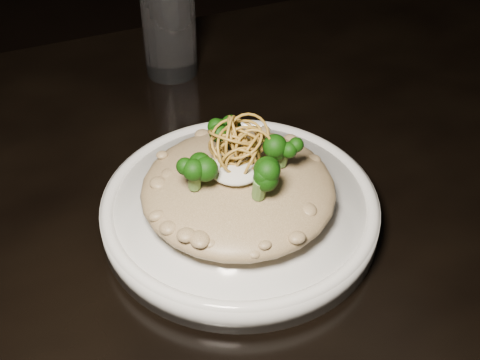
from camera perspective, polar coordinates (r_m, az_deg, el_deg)
name	(u,v)px	position (r m, az deg, el deg)	size (l,w,h in m)	color
table	(257,256)	(0.74, 1.48, -6.52)	(1.10, 0.80, 0.75)	black
plate	(240,212)	(0.65, 0.00, -2.74)	(0.27, 0.27, 0.03)	silver
risotto	(238,189)	(0.62, -0.15, -0.81)	(0.18, 0.18, 0.04)	brown
broccoli	(240,153)	(0.60, 0.03, 2.29)	(0.11, 0.11, 0.04)	black
cheese	(236,168)	(0.60, -0.35, 1.07)	(0.05, 0.05, 0.01)	silver
shallots	(244,141)	(0.60, 0.32, 3.35)	(0.05, 0.05, 0.03)	brown
drinking_glass	(169,31)	(0.86, -6.04, 12.54)	(0.07, 0.07, 0.12)	silver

